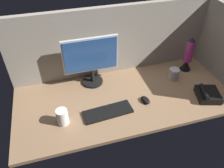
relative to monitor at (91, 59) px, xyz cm
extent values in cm
cube|color=#8C6B4C|center=(23.44, -25.14, -25.49)|extent=(180.00, 80.00, 3.00)
cube|color=gray|center=(23.44, 12.36, 6.63)|extent=(180.00, 5.00, 61.24)
cylinder|color=black|center=(0.00, -0.64, -23.09)|extent=(18.00, 18.00, 1.80)
cylinder|color=black|center=(0.00, -0.64, -16.69)|extent=(3.20, 3.20, 11.00)
cube|color=#B7B7B7|center=(0.00, 0.36, 3.83)|extent=(45.68, 2.40, 30.03)
cube|color=#264C8C|center=(0.00, -1.04, 3.83)|extent=(43.28, 0.60, 27.63)
cube|color=black|center=(3.19, -39.94, -22.99)|extent=(37.85, 15.66, 2.00)
ellipsoid|color=black|center=(35.03, -36.45, -22.29)|extent=(7.57, 10.59, 3.40)
cylinder|color=#B2B2B7|center=(70.78, -15.47, -19.06)|extent=(8.91, 8.91, 9.86)
cylinder|color=white|center=(-30.29, -40.38, -17.74)|extent=(8.29, 8.29, 12.50)
cone|color=black|center=(88.71, -5.68, -19.36)|extent=(10.19, 10.19, 9.26)
cylinder|color=#B2338C|center=(88.71, -5.68, -4.53)|extent=(7.41, 7.41, 20.38)
cone|color=black|center=(88.71, -5.68, 7.51)|extent=(6.67, 6.67, 3.71)
cube|color=black|center=(85.46, -45.85, -21.19)|extent=(21.73, 23.07, 5.60)
cylinder|color=black|center=(80.78, -45.85, -16.79)|extent=(7.97, 17.30, 3.20)
camera|label=1|loc=(-26.48, -152.75, 100.35)|focal=35.83mm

